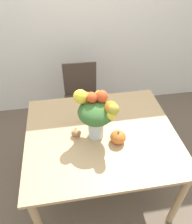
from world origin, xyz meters
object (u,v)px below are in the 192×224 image
flower_vase (96,111)px  pumpkin (118,137)px  turkey_figurine (76,132)px  dining_chair_near_window (82,99)px

flower_vase → pumpkin: (0.16, -0.11, -0.21)m
turkey_figurine → pumpkin: bearing=-21.8°
turkey_figurine → dining_chair_near_window: bearing=81.5°
pumpkin → dining_chair_near_window: 1.07m
pumpkin → turkey_figurine: bearing=158.2°
flower_vase → turkey_figurine: flower_vase is taller
flower_vase → pumpkin: flower_vase is taller
flower_vase → dining_chair_near_window: flower_vase is taller
turkey_figurine → dining_chair_near_window: (0.13, 0.86, -0.33)m
pumpkin → flower_vase: bearing=146.2°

